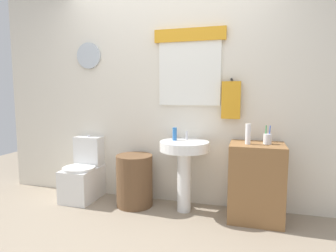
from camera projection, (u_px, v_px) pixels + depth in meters
The scene contains 10 objects.
ground_plane at pixel (132, 248), 2.37m from camera, with size 8.00×8.00×0.00m, color gray.
back_wall at pixel (170, 91), 3.31m from camera, with size 4.40×0.18×2.60m.
toilet at pixel (84, 175), 3.46m from camera, with size 0.38×0.51×0.76m.
laundry_hamper at pixel (135, 180), 3.24m from camera, with size 0.41×0.41×0.59m, color brown.
pedestal_sink at pixel (184, 158), 3.05m from camera, with size 0.53×0.53×0.77m.
faucet at pixel (187, 135), 3.13m from camera, with size 0.03×0.03×0.10m, color silver.
wooden_cabinet at pixel (256, 182), 2.86m from camera, with size 0.53×0.44×0.78m, color olive.
soap_bottle at pixel (175, 134), 3.10m from camera, with size 0.05×0.05×0.14m, color #2D6BB7.
lotion_bottle at pixel (248, 134), 2.80m from camera, with size 0.05×0.05×0.20m, color white.
toothbrush_cup at pixel (267, 139), 2.81m from camera, with size 0.08×0.08×0.19m.
Camera 1 is at (0.91, -2.07, 1.28)m, focal length 30.38 mm.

